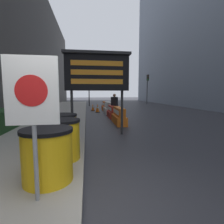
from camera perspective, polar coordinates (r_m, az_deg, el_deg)
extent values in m
plane|color=#2D2D33|center=(2.71, -9.72, -31.80)|extent=(120.00, 120.00, 0.00)
cube|color=#4C4742|center=(13.39, -29.19, 24.35)|extent=(0.40, 50.40, 11.97)
cylinder|color=yellow|center=(3.26, -20.26, -13.47)|extent=(0.83, 0.83, 0.85)
cylinder|color=black|center=(3.14, -20.57, -5.61)|extent=(0.87, 0.87, 0.06)
cylinder|color=yellow|center=(4.18, -16.27, -8.94)|extent=(0.83, 0.83, 0.85)
cylinder|color=black|center=(4.09, -16.47, -2.76)|extent=(0.87, 0.87, 0.06)
cylinder|color=yellow|center=(5.16, -16.12, -6.05)|extent=(0.83, 0.83, 0.85)
cylinder|color=black|center=(5.08, -16.28, -1.02)|extent=(0.87, 0.87, 0.06)
cylinder|color=gray|center=(2.65, -23.81, -10.48)|extent=(0.06, 0.06, 1.53)
cube|color=white|center=(2.53, -24.71, 6.31)|extent=(0.68, 0.04, 0.90)
cylinder|color=red|center=(2.50, -24.86, 6.31)|extent=(0.41, 0.01, 0.41)
cylinder|color=#28282B|center=(6.87, -12.91, -0.48)|extent=(0.10, 0.10, 1.75)
cylinder|color=#28282B|center=(6.99, 3.27, -0.22)|extent=(0.10, 0.10, 1.75)
cube|color=black|center=(6.86, -4.87, 12.65)|extent=(2.44, 0.24, 1.36)
cube|color=#28282B|center=(6.91, -4.89, 18.73)|extent=(2.56, 0.34, 0.10)
cube|color=orange|center=(6.78, -4.83, 15.62)|extent=(1.95, 0.02, 0.19)
cube|color=orange|center=(6.73, -4.80, 12.77)|extent=(1.95, 0.02, 0.19)
cube|color=orange|center=(6.70, -4.78, 9.89)|extent=(1.95, 0.02, 0.19)
cube|color=orange|center=(9.43, 2.30, -2.53)|extent=(0.53, 1.98, 0.44)
cube|color=orange|center=(9.37, 2.31, 0.15)|extent=(0.32, 1.98, 0.44)
cube|color=white|center=(9.34, 1.29, 0.13)|extent=(0.02, 1.58, 0.22)
cube|color=red|center=(11.83, 0.11, -0.82)|extent=(0.56, 1.85, 0.40)
cube|color=red|center=(11.79, 0.11, 1.11)|extent=(0.33, 1.85, 0.40)
cube|color=white|center=(11.77, -0.74, 1.10)|extent=(0.02, 1.48, 0.20)
cube|color=silver|center=(14.06, -1.23, 0.45)|extent=(0.63, 1.93, 0.46)
cube|color=silver|center=(14.02, -1.24, 2.34)|extent=(0.38, 1.93, 0.46)
cube|color=white|center=(14.00, -2.06, 2.33)|extent=(0.02, 1.55, 0.23)
cube|color=orange|center=(16.32, -2.22, 1.18)|extent=(0.53, 2.09, 0.42)
cube|color=orange|center=(16.29, -2.22, 2.65)|extent=(0.32, 2.09, 0.42)
cube|color=white|center=(16.27, -2.82, 2.64)|extent=(0.02, 1.68, 0.21)
cube|color=black|center=(16.33, -6.30, 0.49)|extent=(0.35, 0.35, 0.04)
cone|color=orange|center=(16.31, -6.31, 1.59)|extent=(0.28, 0.28, 0.59)
cylinder|color=white|center=(16.30, -6.31, 1.69)|extent=(0.16, 0.16, 0.08)
cube|color=black|center=(15.04, -4.76, 0.01)|extent=(0.40, 0.40, 0.04)
cone|color=orange|center=(15.01, -4.77, 1.37)|extent=(0.32, 0.32, 0.68)
cylinder|color=white|center=(15.00, -4.77, 1.50)|extent=(0.19, 0.19, 0.10)
cylinder|color=#2D2D30|center=(22.12, -7.51, 7.49)|extent=(0.12, 0.12, 4.28)
cube|color=#23281E|center=(22.07, -7.57, 11.97)|extent=(0.28, 0.28, 0.84)
sphere|color=red|center=(21.95, -7.58, 12.73)|extent=(0.15, 0.15, 0.15)
sphere|color=#392C06|center=(21.92, -7.57, 12.00)|extent=(0.15, 0.15, 0.15)
sphere|color=black|center=(21.89, -7.56, 11.28)|extent=(0.15, 0.15, 0.15)
cylinder|color=#2D2D30|center=(26.16, 11.38, 7.19)|extent=(0.12, 0.12, 4.24)
cube|color=#23281E|center=(26.09, 11.59, 10.93)|extent=(0.28, 0.28, 0.84)
sphere|color=#360605|center=(25.98, 11.72, 11.57)|extent=(0.15, 0.15, 0.15)
sphere|color=#392C06|center=(25.95, 11.70, 10.95)|extent=(0.15, 0.15, 0.15)
sphere|color=green|center=(25.93, 11.69, 10.34)|extent=(0.15, 0.15, 0.15)
cylinder|color=#333338|center=(11.89, 0.44, 0.12)|extent=(0.13, 0.13, 0.77)
cylinder|color=#333338|center=(11.91, 1.13, 0.13)|extent=(0.13, 0.13, 0.77)
cube|color=black|center=(11.84, 0.79, 3.46)|extent=(0.48, 0.46, 0.61)
sphere|color=#A26F4D|center=(11.83, 0.79, 5.46)|extent=(0.21, 0.21, 0.21)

